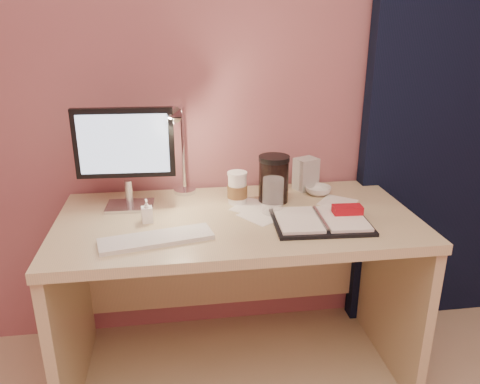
{
  "coord_description": "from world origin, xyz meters",
  "views": [
    {
      "loc": [
        -0.23,
        -0.29,
        1.46
      ],
      "look_at": [
        0.0,
        1.33,
        0.85
      ],
      "focal_mm": 35.0,
      "sensor_mm": 36.0,
      "label": 1
    }
  ],
  "objects": [
    {
      "name": "room",
      "position": [
        0.95,
        1.69,
        1.14
      ],
      "size": [
        3.5,
        3.5,
        3.5
      ],
      "color": "#C6B28E",
      "rests_on": "ground"
    },
    {
      "name": "desk",
      "position": [
        0.0,
        1.45,
        0.5
      ],
      "size": [
        1.4,
        0.7,
        0.73
      ],
      "color": "tan",
      "rests_on": "ground"
    },
    {
      "name": "monitor",
      "position": [
        -0.42,
        1.53,
        0.98
      ],
      "size": [
        0.39,
        0.15,
        0.41
      ],
      "rotation": [
        0.0,
        0.0,
        -0.05
      ],
      "color": "silver",
      "rests_on": "desk"
    },
    {
      "name": "keyboard",
      "position": [
        -0.31,
        1.2,
        0.74
      ],
      "size": [
        0.41,
        0.2,
        0.02
      ],
      "primitive_type": "cube",
      "rotation": [
        0.0,
        0.0,
        0.21
      ],
      "color": "white",
      "rests_on": "desk"
    },
    {
      "name": "planner",
      "position": [
        0.31,
        1.27,
        0.74
      ],
      "size": [
        0.37,
        0.29,
        0.06
      ],
      "rotation": [
        0.0,
        0.0,
        -0.05
      ],
      "color": "black",
      "rests_on": "desk"
    },
    {
      "name": "paper_a",
      "position": [
        0.1,
        1.37,
        0.73
      ],
      "size": [
        0.21,
        0.21,
        0.0
      ],
      "primitive_type": "cube",
      "rotation": [
        0.0,
        0.0,
        0.59
      ],
      "color": "white",
      "rests_on": "desk"
    },
    {
      "name": "paper_b",
      "position": [
        0.44,
        1.47,
        0.73
      ],
      "size": [
        0.19,
        0.19,
        0.0
      ],
      "primitive_type": "cube",
      "rotation": [
        0.0,
        0.0,
        -0.68
      ],
      "color": "white",
      "rests_on": "desk"
    },
    {
      "name": "paper_c",
      "position": [
        0.09,
        1.46,
        0.73
      ],
      "size": [
        0.23,
        0.23,
        0.0
      ],
      "primitive_type": "cube",
      "rotation": [
        0.0,
        0.0,
        0.89
      ],
      "color": "white",
      "rests_on": "desk"
    },
    {
      "name": "coffee_cup",
      "position": [
        0.02,
        1.52,
        0.79
      ],
      "size": [
        0.08,
        0.08,
        0.14
      ],
      "color": "white",
      "rests_on": "desk"
    },
    {
      "name": "clear_cup",
      "position": [
        0.14,
        1.39,
        0.8
      ],
      "size": [
        0.08,
        0.08,
        0.15
      ],
      "primitive_type": "cylinder",
      "color": "white",
      "rests_on": "desk"
    },
    {
      "name": "bowl",
      "position": [
        0.39,
        1.57,
        0.75
      ],
      "size": [
        0.15,
        0.15,
        0.04
      ],
      "primitive_type": "imported",
      "rotation": [
        0.0,
        0.0,
        0.33
      ],
      "color": "silver",
      "rests_on": "desk"
    },
    {
      "name": "lotion_bottle",
      "position": [
        -0.35,
        1.37,
        0.78
      ],
      "size": [
        0.05,
        0.05,
        0.09
      ],
      "primitive_type": "imported",
      "rotation": [
        0.0,
        0.0,
        0.13
      ],
      "color": "white",
      "rests_on": "desk"
    },
    {
      "name": "dark_jar",
      "position": [
        0.17,
        1.52,
        0.82
      ],
      "size": [
        0.12,
        0.12,
        0.18
      ],
      "primitive_type": "cylinder",
      "color": "black",
      "rests_on": "desk"
    },
    {
      "name": "product_box",
      "position": [
        0.35,
        1.65,
        0.8
      ],
      "size": [
        0.12,
        0.11,
        0.14
      ],
      "primitive_type": "cube",
      "rotation": [
        0.0,
        0.0,
        0.41
      ],
      "color": "silver",
      "rests_on": "desk"
    },
    {
      "name": "desk_lamp",
      "position": [
        -0.17,
        1.58,
        0.99
      ],
      "size": [
        0.14,
        0.26,
        0.41
      ],
      "rotation": [
        0.0,
        0.0,
        -0.27
      ],
      "color": "silver",
      "rests_on": "desk"
    }
  ]
}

